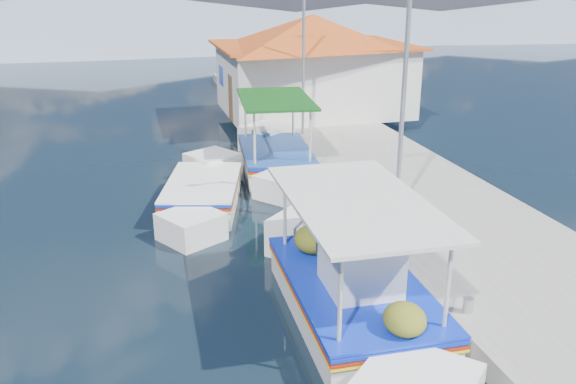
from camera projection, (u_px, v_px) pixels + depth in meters
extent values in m
plane|color=black|center=(241.00, 286.00, 13.41)|extent=(160.00, 160.00, 0.00)
cube|color=gray|center=(381.00, 174.00, 20.20)|extent=(5.00, 44.00, 0.50)
cylinder|color=#A5A8AD|center=(468.00, 305.00, 11.37)|extent=(0.20, 0.20, 0.30)
cylinder|color=#A5A8AD|center=(368.00, 211.00, 15.92)|extent=(0.20, 0.20, 0.30)
cylinder|color=#A5A8AD|center=(305.00, 151.00, 21.38)|extent=(0.20, 0.20, 0.30)
cylinder|color=#A5A8AD|center=(267.00, 116.00, 26.85)|extent=(0.20, 0.20, 0.30)
cube|color=white|center=(353.00, 305.00, 12.19)|extent=(2.48, 4.73, 1.02)
cube|color=white|center=(306.00, 239.00, 14.95)|extent=(2.41, 2.41, 1.13)
cube|color=#0E2BBB|center=(354.00, 284.00, 12.03)|extent=(2.56, 4.87, 0.06)
cube|color=#A0240D|center=(354.00, 288.00, 12.06)|extent=(2.56, 4.87, 0.05)
cube|color=yellow|center=(353.00, 291.00, 12.08)|extent=(2.56, 4.87, 0.04)
cube|color=#0E2BBB|center=(354.00, 280.00, 12.00)|extent=(2.58, 4.83, 0.05)
cube|color=brown|center=(354.00, 282.00, 12.01)|extent=(2.29, 4.63, 0.05)
cube|color=white|center=(361.00, 262.00, 11.52)|extent=(1.34, 1.43, 1.19)
cube|color=silver|center=(363.00, 232.00, 11.32)|extent=(1.46, 1.54, 0.06)
cylinder|color=beige|center=(281.00, 212.00, 13.25)|extent=(0.08, 0.08, 1.72)
cylinder|color=beige|center=(362.00, 203.00, 13.75)|extent=(0.08, 0.08, 1.72)
cylinder|color=beige|center=(347.00, 298.00, 9.70)|extent=(0.08, 0.08, 1.72)
cylinder|color=beige|center=(452.00, 282.00, 10.19)|extent=(0.08, 0.08, 1.72)
cube|color=silver|center=(357.00, 201.00, 11.43)|extent=(2.60, 4.74, 0.08)
ellipsoid|color=#474F15|center=(310.00, 240.00, 13.16)|extent=(0.82, 0.90, 0.61)
ellipsoid|color=#474F15|center=(334.00, 229.00, 13.86)|extent=(0.69, 0.76, 0.52)
ellipsoid|color=#474F15|center=(409.00, 318.00, 10.22)|extent=(0.73, 0.81, 0.55)
sphere|color=#FF3808|center=(392.00, 226.00, 12.61)|extent=(0.43, 0.43, 0.43)
cube|color=white|center=(276.00, 164.00, 21.25)|extent=(2.67, 4.37, 1.06)
cube|color=white|center=(252.00, 142.00, 23.66)|extent=(2.26, 2.26, 1.17)
cube|color=white|center=(305.00, 188.00, 18.88)|extent=(2.20, 2.20, 1.00)
cube|color=#0E2BBB|center=(276.00, 151.00, 21.09)|extent=(2.75, 4.50, 0.07)
cube|color=#A0240D|center=(276.00, 153.00, 21.12)|extent=(2.75, 4.50, 0.06)
cube|color=yellow|center=(276.00, 156.00, 21.15)|extent=(2.75, 4.50, 0.04)
cube|color=navy|center=(276.00, 149.00, 21.06)|extent=(2.77, 4.46, 0.06)
cube|color=brown|center=(276.00, 150.00, 21.07)|extent=(2.48, 4.27, 0.06)
cylinder|color=beige|center=(236.00, 116.00, 22.01)|extent=(0.08, 0.08, 1.79)
cylinder|color=beige|center=(282.00, 113.00, 22.61)|extent=(0.08, 0.08, 1.79)
cylinder|color=beige|center=(268.00, 139.00, 18.94)|extent=(0.08, 0.08, 1.79)
cylinder|color=beige|center=(320.00, 134.00, 19.54)|extent=(0.08, 0.08, 1.79)
cube|color=#0E4713|center=(275.00, 99.00, 20.47)|extent=(2.78, 4.38, 0.08)
cube|color=white|center=(203.00, 199.00, 17.97)|extent=(2.82, 4.07, 1.03)
cube|color=white|center=(175.00, 173.00, 19.96)|extent=(1.93, 1.93, 1.14)
cube|color=white|center=(237.00, 226.00, 16.00)|extent=(1.87, 1.87, 0.98)
cube|color=#0E2BBB|center=(203.00, 184.00, 17.81)|extent=(2.91, 4.20, 0.07)
cube|color=#A0240D|center=(203.00, 187.00, 17.84)|extent=(2.91, 4.20, 0.05)
cube|color=yellow|center=(203.00, 189.00, 17.86)|extent=(2.91, 4.20, 0.04)
cube|color=white|center=(202.00, 181.00, 17.78)|extent=(2.92, 4.17, 0.05)
cube|color=brown|center=(202.00, 182.00, 17.79)|extent=(2.65, 3.96, 0.05)
cube|color=silver|center=(312.00, 79.00, 27.88)|extent=(8.00, 6.00, 3.00)
cube|color=#AF5218|center=(313.00, 45.00, 27.36)|extent=(8.64, 6.48, 0.10)
pyramid|color=#AF5218|center=(313.00, 30.00, 27.14)|extent=(10.49, 10.49, 1.40)
cube|color=brown|center=(231.00, 98.00, 26.18)|extent=(0.06, 1.00, 2.00)
cube|color=#0E2BBB|center=(222.00, 76.00, 28.26)|extent=(0.06, 1.20, 0.90)
cylinder|color=#A5A8AD|center=(403.00, 102.00, 15.15)|extent=(0.12, 0.12, 6.00)
cylinder|color=#A5A8AD|center=(303.00, 58.00, 23.35)|extent=(0.12, 0.12, 6.00)
cone|color=gray|center=(93.00, 18.00, 62.38)|extent=(96.00, 96.00, 5.50)
cone|color=gray|center=(365.00, 21.00, 69.86)|extent=(76.80, 76.80, 3.80)
cone|color=gray|center=(551.00, 16.00, 75.79)|extent=(89.60, 89.60, 4.20)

